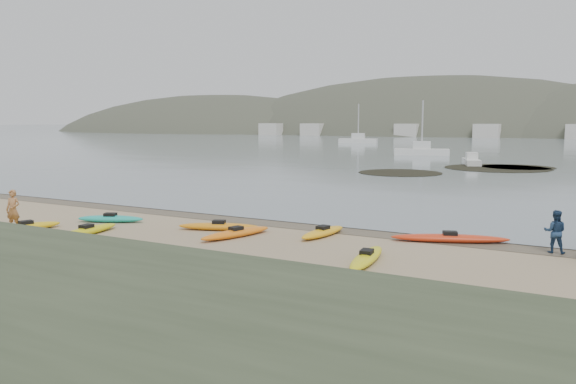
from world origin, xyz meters
The scene contains 9 objects.
ground centered at (0.00, 0.00, 0.00)m, with size 600.00×600.00×0.00m, color tan.
wet_sand centered at (0.00, -0.30, 0.00)m, with size 60.00×60.00×0.00m, color brown.
water centered at (0.00, 300.00, 0.01)m, with size 1200.00×1200.00×0.00m, color slate.
kayaks centered at (-0.52, -4.12, 0.17)m, with size 20.50×9.44×0.34m.
person_west centered at (-10.09, -7.59, 0.92)m, with size 0.67×0.44×1.84m, color #AC7445.
person_east centered at (11.82, -0.80, 0.82)m, with size 0.79×0.62×1.63m, color navy.
kelp_mats centered at (2.69, 35.47, 0.03)m, with size 16.67×19.75×0.04m.
moored_boats centered at (6.06, 76.83, 0.54)m, with size 78.62×74.69×1.17m.
far_town centered at (6.00, 145.00, 2.00)m, with size 199.00×5.00×4.00m.
Camera 1 is at (12.92, -23.68, 4.94)m, focal length 35.00 mm.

